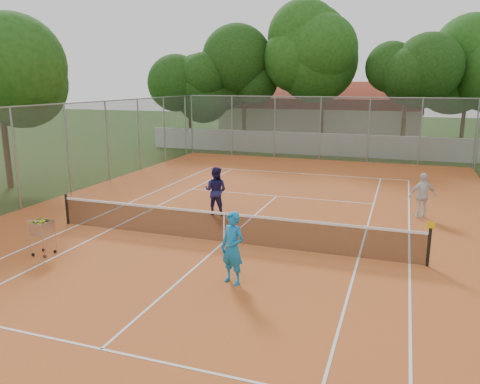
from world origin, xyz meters
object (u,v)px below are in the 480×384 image
(player_far_right, at_px, (423,196))
(ball_hopper, at_px, (43,237))
(tennis_net, at_px, (224,227))
(clubhouse, at_px, (321,113))
(player_far_left, at_px, (216,191))
(player_near, at_px, (233,248))

(player_far_right, distance_m, ball_hopper, 12.96)
(tennis_net, xyz_separation_m, ball_hopper, (-4.52, -2.78, 0.07))
(tennis_net, height_order, clubhouse, clubhouse)
(player_far_left, height_order, ball_hopper, player_far_left)
(tennis_net, distance_m, ball_hopper, 5.31)
(tennis_net, xyz_separation_m, player_far_left, (-1.45, 2.89, 0.42))
(tennis_net, distance_m, clubhouse, 29.12)
(player_near, bearing_deg, player_far_right, 79.39)
(clubhouse, height_order, ball_hopper, clubhouse)
(player_far_right, bearing_deg, player_far_left, -4.22)
(clubhouse, bearing_deg, ball_hopper, -94.54)
(clubhouse, relative_size, player_far_right, 9.75)
(player_far_left, distance_m, ball_hopper, 6.46)
(player_far_left, distance_m, player_far_right, 7.62)
(player_far_left, bearing_deg, player_far_right, -162.98)
(tennis_net, relative_size, player_far_right, 7.06)
(tennis_net, bearing_deg, player_far_right, 39.87)
(clubhouse, distance_m, player_far_left, 26.15)
(clubhouse, distance_m, ball_hopper, 31.92)
(player_near, xyz_separation_m, player_far_right, (4.59, 7.70, -0.08))
(player_near, bearing_deg, tennis_net, 135.32)
(player_far_right, bearing_deg, ball_hopper, 16.82)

